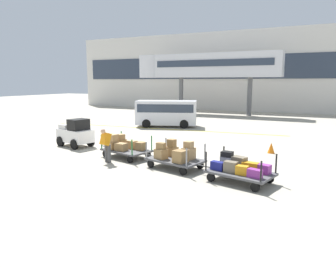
# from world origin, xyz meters

# --- Properties ---
(ground_plane) EXTENTS (120.00, 120.00, 0.00)m
(ground_plane) POSITION_xyz_m (0.00, 0.00, 0.00)
(ground_plane) COLOR #A8A08E
(apron_lead_line) EXTENTS (18.80, 1.74, 0.01)m
(apron_lead_line) POSITION_xyz_m (-2.17, 7.31, 0.00)
(apron_lead_line) COLOR yellow
(apron_lead_line) RESTS_ON ground_plane
(terminal_building) EXTENTS (46.92, 2.51, 9.70)m
(terminal_building) POSITION_xyz_m (0.00, 25.98, 4.86)
(terminal_building) COLOR beige
(terminal_building) RESTS_ON ground_plane
(jet_bridge) EXTENTS (16.48, 3.00, 6.66)m
(jet_bridge) POSITION_xyz_m (-3.57, 19.99, 5.30)
(jet_bridge) COLOR silver
(jet_bridge) RESTS_ON ground_plane
(baggage_tug) EXTENTS (2.31, 1.66, 1.58)m
(baggage_tug) POSITION_xyz_m (-3.41, -0.74, 0.75)
(baggage_tug) COLOR white
(baggage_tug) RESTS_ON ground_plane
(baggage_cart_lead) EXTENTS (3.09, 1.92, 1.12)m
(baggage_cart_lead) POSITION_xyz_m (0.50, -1.73, 0.52)
(baggage_cart_lead) COLOR #4C4C4F
(baggage_cart_lead) RESTS_ON ground_plane
(baggage_cart_middle) EXTENTS (3.09, 1.92, 1.16)m
(baggage_cart_middle) POSITION_xyz_m (3.55, -2.50, 0.55)
(baggage_cart_middle) COLOR #4C4C4F
(baggage_cart_middle) RESTS_ON ground_plane
(baggage_cart_tail) EXTENTS (3.09, 1.92, 1.10)m
(baggage_cart_tail) POSITION_xyz_m (6.41, -3.18, 0.50)
(baggage_cart_tail) COLOR #4C4C4F
(baggage_cart_tail) RESTS_ON ground_plane
(baggage_handler) EXTENTS (0.51, 0.52, 1.56)m
(baggage_handler) POSITION_xyz_m (0.32, -2.95, 0.87)
(baggage_handler) COLOR #4C4C4C
(baggage_handler) RESTS_ON ground_plane
(shuttle_van) EXTENTS (5.16, 3.38, 2.10)m
(shuttle_van) POSITION_xyz_m (-2.27, 8.66, 1.23)
(shuttle_van) COLOR silver
(shuttle_van) RESTS_ON ground_plane
(safety_cone_near) EXTENTS (0.36, 0.36, 0.55)m
(safety_cone_near) POSITION_xyz_m (6.79, 2.24, 0.28)
(safety_cone_near) COLOR orange
(safety_cone_near) RESTS_ON ground_plane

